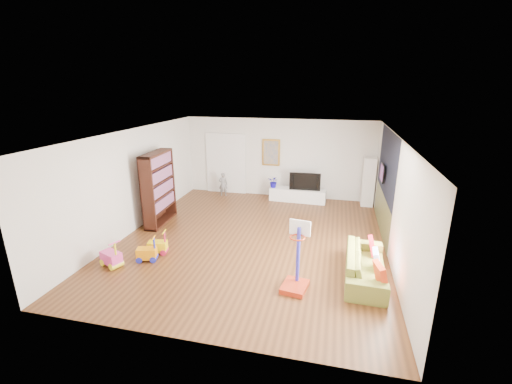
% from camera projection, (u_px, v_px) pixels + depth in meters
% --- Properties ---
extents(floor, '(6.50, 7.50, 0.00)m').
position_uv_depth(floor, '(252.00, 239.00, 8.75)').
color(floor, brown).
rests_on(floor, ground).
extents(ceiling, '(6.50, 7.50, 0.00)m').
position_uv_depth(ceiling, '(252.00, 133.00, 7.94)').
color(ceiling, white).
rests_on(ceiling, ground).
extents(wall_back, '(6.50, 0.00, 2.70)m').
position_uv_depth(wall_back, '(278.00, 158.00, 11.82)').
color(wall_back, silver).
rests_on(wall_back, ground).
extents(wall_front, '(6.50, 0.00, 2.70)m').
position_uv_depth(wall_front, '(189.00, 264.00, 4.86)').
color(wall_front, white).
rests_on(wall_front, ground).
extents(wall_left, '(0.00, 7.50, 2.70)m').
position_uv_depth(wall_left, '(133.00, 181.00, 9.06)').
color(wall_left, silver).
rests_on(wall_left, ground).
extents(wall_right, '(0.00, 7.50, 2.70)m').
position_uv_depth(wall_right, '(393.00, 199.00, 7.63)').
color(wall_right, white).
rests_on(wall_right, ground).
extents(navy_accent, '(0.01, 3.20, 1.70)m').
position_uv_depth(navy_accent, '(387.00, 163.00, 8.78)').
color(navy_accent, black).
rests_on(navy_accent, wall_right).
extents(olive_wainscot, '(0.01, 3.20, 1.00)m').
position_uv_depth(olive_wainscot, '(382.00, 213.00, 9.19)').
color(olive_wainscot, brown).
rests_on(olive_wainscot, wall_right).
extents(doorway, '(1.45, 0.06, 2.10)m').
position_uv_depth(doorway, '(226.00, 164.00, 12.30)').
color(doorway, white).
rests_on(doorway, ground).
extents(painting_back, '(0.62, 0.06, 0.92)m').
position_uv_depth(painting_back, '(271.00, 152.00, 11.78)').
color(painting_back, gold).
rests_on(painting_back, wall_back).
extents(artwork_right, '(0.04, 0.56, 0.46)m').
position_uv_depth(artwork_right, '(382.00, 173.00, 9.07)').
color(artwork_right, '#7F3F8C').
rests_on(artwork_right, wall_right).
extents(media_console, '(1.89, 0.54, 0.44)m').
position_uv_depth(media_console, '(298.00, 195.00, 11.57)').
color(media_console, white).
rests_on(media_console, ground).
extents(tall_cabinet, '(0.37, 0.37, 1.59)m').
position_uv_depth(tall_cabinet, '(368.00, 182.00, 10.98)').
color(tall_cabinet, white).
rests_on(tall_cabinet, ground).
extents(bookshelf, '(0.44, 1.41, 2.03)m').
position_uv_depth(bookshelf, '(159.00, 188.00, 9.55)').
color(bookshelf, black).
rests_on(bookshelf, ground).
extents(sofa, '(0.84, 2.00, 0.57)m').
position_uv_depth(sofa, '(366.00, 265.00, 6.94)').
color(sofa, olive).
rests_on(sofa, ground).
extents(basketball_hoop, '(0.55, 0.64, 1.37)m').
position_uv_depth(basketball_hoop, '(296.00, 257.00, 6.42)').
color(basketball_hoop, '#A82A11').
rests_on(basketball_hoop, ground).
extents(ride_on_yellow, '(0.47, 0.35, 0.56)m').
position_uv_depth(ride_on_yellow, '(157.00, 242.00, 7.94)').
color(ride_on_yellow, yellow).
rests_on(ride_on_yellow, ground).
extents(ride_on_orange, '(0.48, 0.37, 0.56)m').
position_uv_depth(ride_on_orange, '(146.00, 249.00, 7.61)').
color(ride_on_orange, orange).
rests_on(ride_on_orange, ground).
extents(ride_on_pink, '(0.54, 0.44, 0.62)m').
position_uv_depth(ride_on_pink, '(111.00, 253.00, 7.38)').
color(ride_on_pink, '#DD398D').
rests_on(ride_on_pink, ground).
extents(child, '(0.35, 0.28, 0.84)m').
position_uv_depth(child, '(223.00, 184.00, 12.08)').
color(child, gray).
rests_on(child, ground).
extents(tv, '(1.03, 0.17, 0.59)m').
position_uv_depth(tv, '(305.00, 181.00, 11.36)').
color(tv, black).
rests_on(tv, media_console).
extents(vase_plant, '(0.44, 0.40, 0.41)m').
position_uv_depth(vase_plant, '(274.00, 182.00, 11.59)').
color(vase_plant, '#140B98').
rests_on(vase_plant, media_console).
extents(pillow_left, '(0.21, 0.43, 0.42)m').
position_uv_depth(pillow_left, '(380.00, 274.00, 6.28)').
color(pillow_left, red).
rests_on(pillow_left, sofa).
extents(pillow_center, '(0.12, 0.39, 0.39)m').
position_uv_depth(pillow_center, '(377.00, 260.00, 6.81)').
color(pillow_center, silver).
rests_on(pillow_center, sofa).
extents(pillow_right, '(0.10, 0.37, 0.37)m').
position_uv_depth(pillow_right, '(372.00, 246.00, 7.39)').
color(pillow_right, '#AE101C').
rests_on(pillow_right, sofa).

